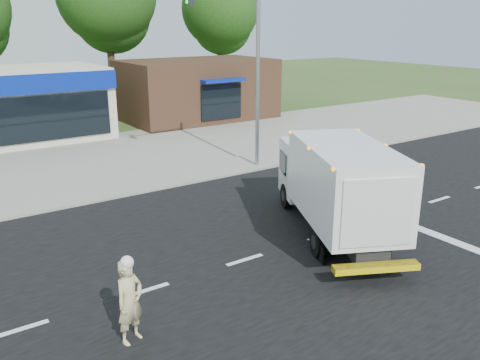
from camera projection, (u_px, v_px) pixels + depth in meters
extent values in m
plane|color=#385123|center=(323.00, 236.00, 15.98)|extent=(120.00, 120.00, 0.00)
cube|color=black|center=(323.00, 236.00, 15.97)|extent=(60.00, 14.00, 0.02)
cube|color=gray|center=(194.00, 173.00, 22.41)|extent=(60.00, 2.40, 0.12)
cube|color=gray|center=(140.00, 148.00, 26.99)|extent=(60.00, 9.00, 0.02)
cube|color=silver|center=(20.00, 329.00, 11.11)|extent=(1.20, 0.15, 0.01)
cube|color=silver|center=(147.00, 290.00, 12.73)|extent=(1.20, 0.15, 0.01)
cube|color=silver|center=(245.00, 260.00, 14.35)|extent=(1.20, 0.15, 0.01)
cube|color=silver|center=(323.00, 236.00, 15.97)|extent=(1.20, 0.15, 0.01)
cube|color=silver|center=(386.00, 216.00, 17.59)|extent=(1.20, 0.15, 0.01)
cube|color=silver|center=(439.00, 199.00, 19.21)|extent=(1.20, 0.15, 0.01)
cube|color=silver|center=(465.00, 246.00, 15.23)|extent=(0.40, 7.00, 0.01)
cube|color=black|center=(343.00, 224.00, 15.18)|extent=(2.89, 4.62, 0.33)
cube|color=white|center=(312.00, 169.00, 18.08)|extent=(2.63, 2.57, 1.97)
cube|color=black|center=(306.00, 157.00, 18.86)|extent=(1.66, 0.90, 0.84)
cube|color=white|center=(345.00, 183.00, 14.79)|extent=(4.07, 5.20, 2.20)
cube|color=silver|center=(378.00, 213.00, 12.57)|extent=(1.71, 0.87, 1.78)
cube|color=yellow|center=(376.00, 267.00, 12.83)|extent=(2.17, 1.28, 0.17)
cube|color=orange|center=(348.00, 147.00, 14.46)|extent=(4.02, 5.04, 0.07)
cylinder|color=black|center=(287.00, 196.00, 18.30)|extent=(0.65, 0.93, 0.90)
cylinder|color=black|center=(334.00, 193.00, 18.55)|extent=(0.65, 0.93, 0.90)
cylinder|color=black|center=(318.00, 242.00, 14.49)|extent=(0.65, 0.93, 0.90)
cylinder|color=black|center=(381.00, 238.00, 14.75)|extent=(0.65, 0.93, 0.90)
imported|color=#CCBE88|center=(130.00, 302.00, 10.48)|extent=(0.79, 0.66, 1.85)
sphere|color=white|center=(127.00, 263.00, 10.21)|extent=(0.28, 0.28, 0.28)
cube|color=#382316|center=(197.00, 89.00, 34.90)|extent=(10.00, 6.00, 4.00)
cube|color=#062093|center=(221.00, 80.00, 32.19)|extent=(3.00, 1.20, 0.20)
cube|color=black|center=(221.00, 102.00, 32.65)|extent=(3.00, 0.12, 2.20)
cylinder|color=gray|center=(258.00, 80.00, 22.38)|extent=(0.18, 0.18, 8.00)
cylinder|color=#332114|center=(111.00, 56.00, 39.00)|extent=(0.56, 0.56, 7.84)
sphere|color=#1E4413|center=(112.00, 15.00, 38.76)|extent=(5.82, 5.82, 5.82)
cylinder|color=#332114|center=(221.00, 57.00, 44.52)|extent=(0.56, 0.56, 7.00)
sphere|color=#1E4413|center=(220.00, 9.00, 43.33)|extent=(6.60, 6.60, 6.60)
sphere|color=#1E4413|center=(222.00, 25.00, 44.38)|extent=(5.20, 5.20, 5.20)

